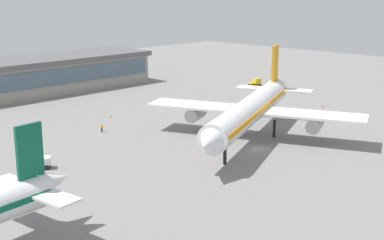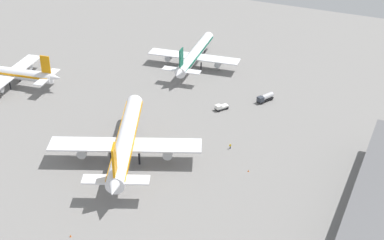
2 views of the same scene
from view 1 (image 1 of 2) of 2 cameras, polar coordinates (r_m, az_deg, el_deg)
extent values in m
plane|color=gray|center=(96.97, 7.32, -3.11)|extent=(288.00, 288.00, 0.00)
cube|color=#9E9993|center=(155.59, -15.78, 4.47)|extent=(62.20, 19.52, 8.28)
cube|color=#4C6070|center=(146.97, -13.83, 4.53)|extent=(59.71, 0.30, 4.26)
cube|color=#59595B|center=(154.93, -15.89, 6.19)|extent=(64.69, 20.30, 1.42)
cone|color=white|center=(67.31, -14.58, -6.34)|extent=(5.33, 3.76, 3.19)
cube|color=white|center=(65.71, -16.64, -7.17)|extent=(4.86, 14.07, 0.29)
cube|color=#0C593F|center=(64.19, -16.93, -3.17)|extent=(3.51, 0.84, 6.38)
cylinder|color=white|center=(101.20, 6.24, 1.07)|extent=(42.82, 21.78, 4.89)
cone|color=white|center=(79.26, 1.77, -2.45)|extent=(6.31, 6.18, 4.64)
cone|color=white|center=(123.65, 9.12, 3.66)|extent=(7.15, 5.98, 3.91)
cube|color=orange|center=(101.12, 6.25, 1.28)|extent=(41.22, 21.18, 0.88)
cube|color=white|center=(103.40, 6.56, 1.06)|extent=(22.96, 41.64, 0.44)
cylinder|color=#A5A8AD|center=(101.57, 12.99, -0.43)|extent=(6.36, 4.72, 2.69)
cylinder|color=#A5A8AD|center=(107.28, 0.42, 0.68)|extent=(6.36, 4.72, 2.69)
cube|color=white|center=(120.15, 8.74, 3.26)|extent=(10.23, 17.10, 0.35)
cube|color=orange|center=(119.23, 8.84, 6.03)|extent=(4.13, 2.15, 7.82)
cylinder|color=black|center=(87.85, 3.52, -3.66)|extent=(0.59, 0.59, 3.42)
cylinder|color=black|center=(104.66, 8.76, -0.92)|extent=(0.59, 0.59, 3.42)
cylinder|color=black|center=(106.52, 4.65, -0.54)|extent=(0.59, 0.59, 3.42)
cube|color=black|center=(159.23, 6.72, 3.79)|extent=(3.67, 2.91, 0.30)
cube|color=gold|center=(159.44, 6.95, 4.14)|extent=(2.36, 2.41, 1.60)
cube|color=#3F596B|center=(159.81, 7.20, 4.27)|extent=(0.64, 1.52, 0.90)
cube|color=gold|center=(158.70, 6.45, 3.91)|extent=(1.98, 2.27, 0.50)
cylinder|color=black|center=(160.64, 6.88, 3.82)|extent=(0.85, 0.56, 0.80)
cylinder|color=black|center=(159.06, 7.25, 3.71)|extent=(0.85, 0.56, 0.80)
cylinder|color=black|center=(159.48, 6.20, 3.76)|extent=(0.85, 0.56, 0.80)
cylinder|color=black|center=(157.88, 6.56, 3.65)|extent=(0.85, 0.56, 0.80)
cube|color=black|center=(89.31, -16.21, -4.69)|extent=(4.72, 4.01, 0.30)
cube|color=white|center=(88.99, -15.41, -4.19)|extent=(2.55, 2.58, 1.20)
cube|color=#3F596B|center=(88.87, -14.89, -4.02)|extent=(0.95, 1.37, 0.67)
cube|color=white|center=(89.24, -16.81, -4.44)|extent=(3.22, 3.02, 0.60)
cylinder|color=black|center=(90.15, -15.19, -4.55)|extent=(0.83, 0.69, 0.80)
cylinder|color=black|center=(88.35, -15.24, -4.93)|extent=(0.83, 0.69, 0.80)
cylinder|color=black|center=(90.38, -17.14, -4.64)|extent=(0.83, 0.69, 0.80)
cylinder|color=black|center=(88.59, -17.24, -5.02)|extent=(0.83, 0.69, 0.80)
cylinder|color=#1E2338|center=(109.18, -9.59, -1.03)|extent=(0.45, 0.45, 0.85)
cylinder|color=yellow|center=(109.00, -9.60, -0.66)|extent=(0.53, 0.53, 0.60)
sphere|color=tan|center=(108.90, -9.61, -0.45)|extent=(0.22, 0.22, 0.22)
cylinder|color=yellow|center=(108.93, -9.48, -0.67)|extent=(0.10, 0.10, 0.54)
cylinder|color=yellow|center=(109.07, -9.72, -0.66)|extent=(0.10, 0.10, 0.54)
cone|color=#EA590C|center=(133.51, 13.76, 1.43)|extent=(0.44, 0.44, 0.60)
cone|color=#EA590C|center=(121.10, -8.72, 0.41)|extent=(0.44, 0.44, 0.60)
camera|label=2|loc=(244.99, 10.64, 28.39)|focal=54.11mm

